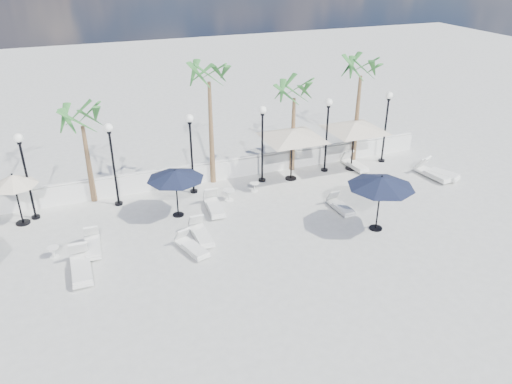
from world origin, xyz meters
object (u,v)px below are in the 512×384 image
object	(u,v)px
parasol_navy_mid	(175,175)
parasol_cream_sq_b	(355,123)
lounger_6	(355,164)
lounger_0	(81,267)
lounger_1	(93,245)
lounger_3	(214,206)
parasol_navy_right	(381,182)
parasol_cream_small	(13,181)
lounger_5	(201,234)
lounger_8	(438,172)
lounger_2	(192,246)
lounger_7	(433,173)
parasol_cream_sq_a	(292,131)
lounger_4	(340,206)

from	to	relation	value
parasol_navy_mid	parasol_cream_sq_b	bearing A→B (deg)	9.84
lounger_6	parasol_cream_sq_b	distance (m)	2.31
lounger_0	lounger_1	world-z (taller)	lounger_0
lounger_3	lounger_6	bearing A→B (deg)	17.13
parasol_navy_mid	parasol_navy_right	bearing A→B (deg)	-29.01
parasol_navy_mid	parasol_cream_small	distance (m)	6.51
lounger_5	lounger_8	xyz separation A→B (m)	(12.79, 1.46, 0.03)
parasol_cream_sq_b	parasol_cream_small	world-z (taller)	parasol_cream_sq_b
lounger_3	parasol_navy_mid	world-z (taller)	parasol_navy_mid
lounger_1	lounger_3	bearing A→B (deg)	17.17
lounger_1	lounger_6	xyz separation A→B (m)	(13.55, 3.24, 0.01)
lounger_0	parasol_cream_sq_b	world-z (taller)	parasol_cream_sq_b
lounger_0	parasol_navy_mid	world-z (taller)	parasol_navy_mid
lounger_2	parasol_navy_mid	distance (m)	3.45
lounger_2	lounger_7	size ratio (longest dim) A/B	0.88
parasol_cream_sq_b	lounger_6	bearing A→B (deg)	5.17
parasol_cream_sq_a	parasol_cream_small	bearing A→B (deg)	180.00
parasol_navy_mid	lounger_0	bearing A→B (deg)	-144.84
lounger_1	parasol_cream_sq_a	size ratio (longest dim) A/B	0.32
lounger_8	lounger_5	bearing A→B (deg)	161.56
lounger_6	parasol_cream_sq_b	world-z (taller)	parasol_cream_sq_b
lounger_0	lounger_1	size ratio (longest dim) A/B	1.17
lounger_5	lounger_6	world-z (taller)	lounger_5
lounger_3	lounger_5	world-z (taller)	lounger_3
parasol_cream_small	lounger_2	bearing A→B (deg)	-37.35
lounger_3	parasol_cream_sq_a	world-z (taller)	parasol_cream_sq_a
parasol_cream_sq_b	parasol_cream_sq_a	bearing A→B (deg)	-180.00
lounger_8	parasol_cream_sq_a	xyz separation A→B (m)	(-7.05, 2.45, 2.28)
lounger_4	parasol_cream_sq_a	distance (m)	4.51
lounger_4	parasol_navy_mid	xyz separation A→B (m)	(-6.81, 2.13, 1.71)
parasol_cream_sq_b	parasol_navy_right	bearing A→B (deg)	-111.39
lounger_7	parasol_cream_small	world-z (taller)	parasol_cream_small
lounger_4	parasol_cream_sq_b	bearing A→B (deg)	51.93
lounger_3	parasol_cream_sq_a	size ratio (longest dim) A/B	0.35
lounger_4	lounger_5	world-z (taller)	lounger_5
lounger_1	lounger_5	size ratio (longest dim) A/B	0.97
lounger_0	parasol_cream_small	xyz separation A→B (m)	(-2.07, 4.64, 1.72)
lounger_7	lounger_6	bearing A→B (deg)	132.82
lounger_4	lounger_7	distance (m)	6.25
parasol_navy_right	parasol_cream_sq_b	bearing A→B (deg)	68.61
lounger_8	lounger_7	bearing A→B (deg)	156.59
lounger_3	parasol_navy_right	distance (m)	7.25
lounger_3	lounger_4	world-z (taller)	lounger_3
lounger_1	parasol_cream_sq_b	bearing A→B (deg)	16.10
lounger_2	lounger_8	size ratio (longest dim) A/B	0.83
lounger_3	parasol_navy_right	xyz separation A→B (m)	(5.79, -3.92, 1.89)
lounger_5	lounger_7	distance (m)	12.58
lounger_2	parasol_navy_mid	xyz separation A→B (m)	(0.17, 3.00, 1.70)
lounger_7	parasol_navy_mid	xyz separation A→B (m)	(-12.91, 0.79, 1.67)
lounger_6	parasol_navy_mid	world-z (taller)	parasol_navy_mid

